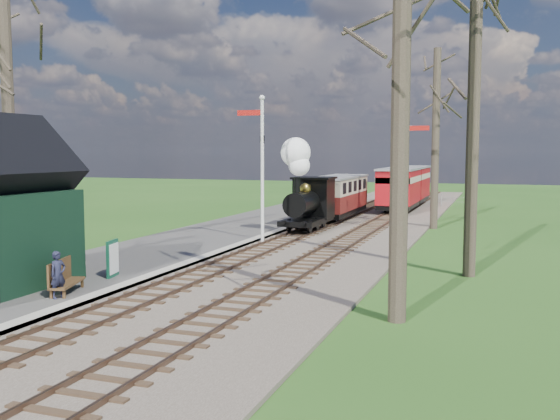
% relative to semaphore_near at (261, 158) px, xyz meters
% --- Properties ---
extents(distant_hills, '(114.40, 48.00, 22.02)m').
position_rel_semaphore_near_xyz_m(distant_hills, '(2.17, 48.38, -19.83)').
color(distant_hills, '#385B23').
rests_on(distant_hills, ground).
extents(ballast_bed, '(8.00, 60.00, 0.10)m').
position_rel_semaphore_near_xyz_m(ballast_bed, '(2.07, 6.00, -3.57)').
color(ballast_bed, brown).
rests_on(ballast_bed, ground).
extents(track_near, '(1.60, 60.00, 0.15)m').
position_rel_semaphore_near_xyz_m(track_near, '(0.77, 6.00, -3.52)').
color(track_near, brown).
rests_on(track_near, ground).
extents(track_far, '(1.60, 60.00, 0.15)m').
position_rel_semaphore_near_xyz_m(track_far, '(3.37, 6.00, -3.52)').
color(track_far, brown).
rests_on(track_far, ground).
extents(platform, '(5.00, 44.00, 0.20)m').
position_rel_semaphore_near_xyz_m(platform, '(-2.73, -2.00, -3.52)').
color(platform, '#474442').
rests_on(platform, ground).
extents(coping_strip, '(0.40, 44.00, 0.21)m').
position_rel_semaphore_near_xyz_m(coping_strip, '(-0.43, -2.00, -3.52)').
color(coping_strip, '#B2AD9E').
rests_on(coping_strip, ground).
extents(semaphore_near, '(1.22, 0.24, 6.22)m').
position_rel_semaphore_near_xyz_m(semaphore_near, '(0.00, 0.00, 0.00)').
color(semaphore_near, silver).
rests_on(semaphore_near, ground).
extents(semaphore_far, '(1.22, 0.24, 5.72)m').
position_rel_semaphore_near_xyz_m(semaphore_far, '(5.14, 6.00, -0.27)').
color(semaphore_far, silver).
rests_on(semaphore_far, ground).
extents(bare_trees, '(15.51, 22.39, 12.00)m').
position_rel_semaphore_near_xyz_m(bare_trees, '(2.10, -5.90, 1.59)').
color(bare_trees, '#382D23').
rests_on(bare_trees, ground).
extents(fence_line, '(12.60, 0.08, 1.00)m').
position_rel_semaphore_near_xyz_m(fence_line, '(1.07, 20.00, -3.07)').
color(fence_line, slate).
rests_on(fence_line, ground).
extents(locomotive, '(1.73, 4.04, 4.33)m').
position_rel_semaphore_near_xyz_m(locomotive, '(0.76, 3.98, -1.62)').
color(locomotive, black).
rests_on(locomotive, ground).
extents(coach, '(2.02, 6.93, 2.13)m').
position_rel_semaphore_near_xyz_m(coach, '(0.77, 10.04, -2.15)').
color(coach, black).
rests_on(coach, ground).
extents(red_carriage_a, '(2.17, 5.38, 2.29)m').
position_rel_semaphore_near_xyz_m(red_carriage_a, '(3.37, 15.31, -2.05)').
color(red_carriage_a, black).
rests_on(red_carriage_a, ground).
extents(red_carriage_b, '(2.17, 5.38, 2.29)m').
position_rel_semaphore_near_xyz_m(red_carriage_b, '(3.37, 20.81, -2.05)').
color(red_carriage_b, black).
rests_on(red_carriage_b, ground).
extents(sign_board, '(0.24, 0.75, 1.09)m').
position_rel_semaphore_near_xyz_m(sign_board, '(-1.34, -8.64, -2.88)').
color(sign_board, '#0F4831').
rests_on(sign_board, platform).
extents(bench, '(0.88, 1.58, 0.87)m').
position_rel_semaphore_near_xyz_m(bench, '(-1.34, -10.87, -3.01)').
color(bench, '#4A321A').
rests_on(bench, platform).
extents(person, '(0.39, 0.50, 1.21)m').
position_rel_semaphore_near_xyz_m(person, '(-1.04, -11.43, -2.82)').
color(person, '#1B1D32').
rests_on(person, platform).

